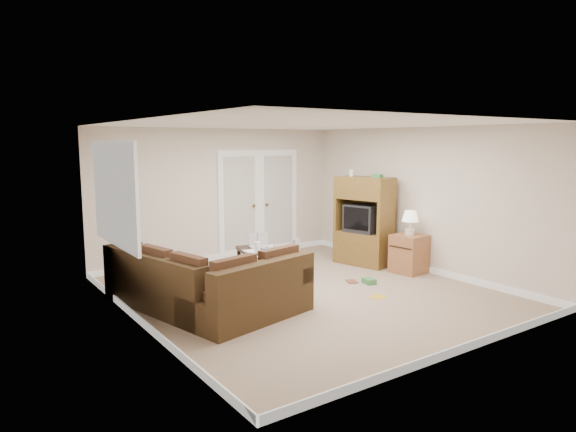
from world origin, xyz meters
TOP-DOWN VIEW (x-y plane):
  - floor at (0.00, 0.00)m, footprint 5.50×5.50m
  - ceiling at (0.00, 0.00)m, footprint 5.00×5.50m
  - wall_left at (-2.50, 0.00)m, footprint 0.02×5.50m
  - wall_right at (2.50, 0.00)m, footprint 0.02×5.50m
  - wall_back at (0.00, 2.75)m, footprint 5.00×0.02m
  - wall_front at (0.00, -2.75)m, footprint 5.00×0.02m
  - baseboards at (0.00, 0.00)m, footprint 5.00×5.50m
  - french_doors at (0.85, 2.71)m, footprint 1.80×0.05m
  - window_left at (-2.46, 1.00)m, footprint 0.05×1.92m
  - sectional_sofa at (-1.63, 0.06)m, footprint 2.22×2.66m
  - coffee_table at (-0.15, 0.97)m, footprint 0.87×1.30m
  - tv_armoire at (1.99, 0.89)m, footprint 0.77×1.11m
  - side_cabinet at (2.20, -0.03)m, footprint 0.57×0.57m
  - space_heater at (1.58, 2.45)m, footprint 0.12×0.10m
  - floor_magazine at (0.75, -0.76)m, footprint 0.30×0.27m
  - floor_greenbox at (1.14, -0.17)m, footprint 0.19×0.24m
  - floor_book at (0.91, 0.10)m, footprint 0.24×0.27m

SIDE VIEW (x-z plane):
  - floor at x=0.00m, z-range 0.00..0.00m
  - floor_magazine at x=0.75m, z-range 0.00..0.01m
  - floor_book at x=0.91m, z-range 0.00..0.02m
  - floor_greenbox at x=1.14m, z-range 0.00..0.08m
  - baseboards at x=0.00m, z-range 0.00..0.10m
  - space_heater at x=1.58m, z-range 0.00..0.29m
  - coffee_table at x=-0.15m, z-range -0.14..0.67m
  - sectional_sofa at x=-1.63m, z-range -0.09..0.70m
  - side_cabinet at x=2.20m, z-range -0.15..0.93m
  - tv_armoire at x=1.99m, z-range -0.05..1.68m
  - french_doors at x=0.85m, z-range -0.03..2.10m
  - wall_left at x=-2.50m, z-range 0.00..2.50m
  - wall_right at x=2.50m, z-range 0.00..2.50m
  - wall_back at x=0.00m, z-range 0.00..2.50m
  - wall_front at x=0.00m, z-range 0.00..2.50m
  - window_left at x=-2.46m, z-range 0.84..2.26m
  - ceiling at x=0.00m, z-range 2.49..2.51m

